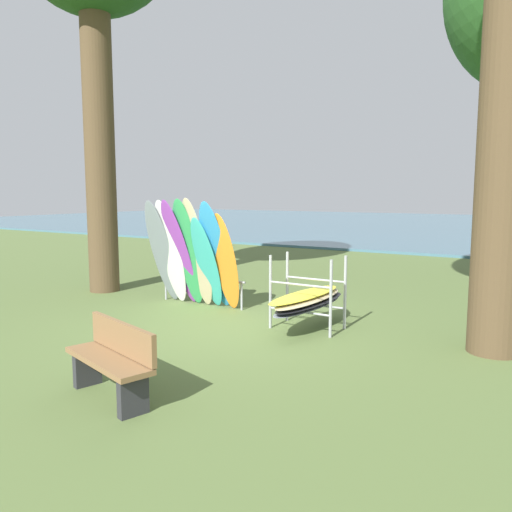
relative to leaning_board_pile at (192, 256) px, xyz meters
The scene contains 5 objects.
ground_plane 2.10m from the leaning_board_pile, 26.30° to the right, with size 80.00×80.00×0.00m, color #566B38.
lake_water 29.06m from the leaning_board_pile, 86.78° to the left, with size 80.00×36.00×0.10m, color #477084.
leaning_board_pile is the anchor object (origin of this frame).
board_storage_rack 2.77m from the leaning_board_pile, ahead, with size 1.15×2.13×1.25m.
park_bench 4.63m from the leaning_board_pile, 62.36° to the right, with size 1.46×0.79×0.85m.
Camera 1 is at (4.74, -7.10, 2.29)m, focal length 35.79 mm.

